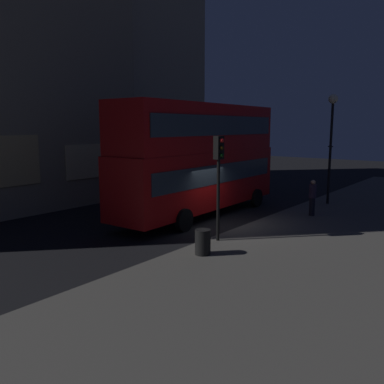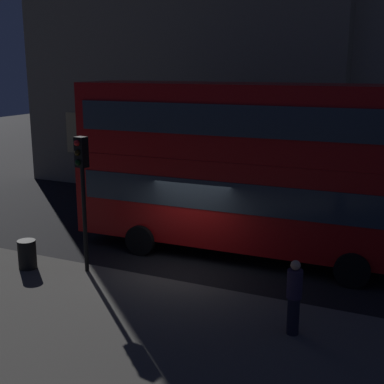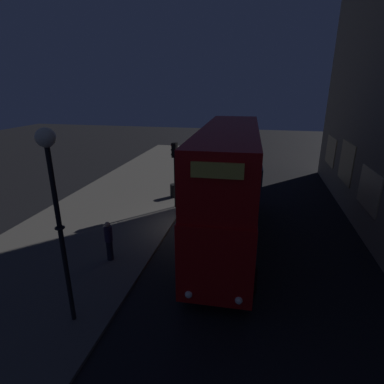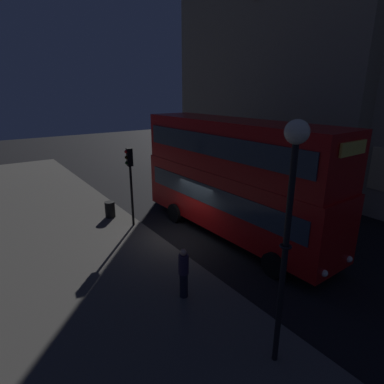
# 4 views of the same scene
# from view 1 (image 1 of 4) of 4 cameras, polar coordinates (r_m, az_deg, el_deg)

# --- Properties ---
(ground_plane) EXTENTS (80.00, 80.00, 0.00)m
(ground_plane) POSITION_cam_1_polar(r_m,az_deg,el_deg) (18.10, 4.15, -4.77)
(ground_plane) COLOR black
(sidewalk_slab) EXTENTS (44.00, 8.00, 0.12)m
(sidewalk_slab) POSITION_cam_1_polar(r_m,az_deg,el_deg) (15.97, 19.26, -6.98)
(sidewalk_slab) COLOR #4C4944
(sidewalk_slab) RESTS_ON ground
(building_plain_facade) EXTENTS (12.16, 8.60, 16.96)m
(building_plain_facade) POSITION_cam_1_polar(r_m,az_deg,el_deg) (31.64, -11.46, 16.55)
(building_plain_facade) COLOR tan
(building_plain_facade) RESTS_ON ground
(double_decker_bus) EXTENTS (10.86, 2.98, 5.42)m
(double_decker_bus) POSITION_cam_1_polar(r_m,az_deg,el_deg) (19.67, 1.16, 5.28)
(double_decker_bus) COLOR #B20F0F
(double_decker_bus) RESTS_ON ground
(traffic_light_near_kerb) EXTENTS (0.36, 0.38, 3.92)m
(traffic_light_near_kerb) POSITION_cam_1_polar(r_m,az_deg,el_deg) (14.86, 3.82, 3.67)
(traffic_light_near_kerb) COLOR black
(traffic_light_near_kerb) RESTS_ON sidewalk_slab
(street_lamp) EXTENTS (0.51, 0.51, 5.97)m
(street_lamp) POSITION_cam_1_polar(r_m,az_deg,el_deg) (23.37, 19.15, 9.05)
(street_lamp) COLOR black
(street_lamp) RESTS_ON sidewalk_slab
(pedestrian) EXTENTS (0.34, 0.34, 1.73)m
(pedestrian) POSITION_cam_1_polar(r_m,az_deg,el_deg) (20.22, 16.66, -0.71)
(pedestrian) COLOR black
(pedestrian) RESTS_ON sidewalk_slab
(litter_bin) EXTENTS (0.53, 0.53, 0.86)m
(litter_bin) POSITION_cam_1_polar(r_m,az_deg,el_deg) (13.64, 1.53, -7.08)
(litter_bin) COLOR black
(litter_bin) RESTS_ON sidewalk_slab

